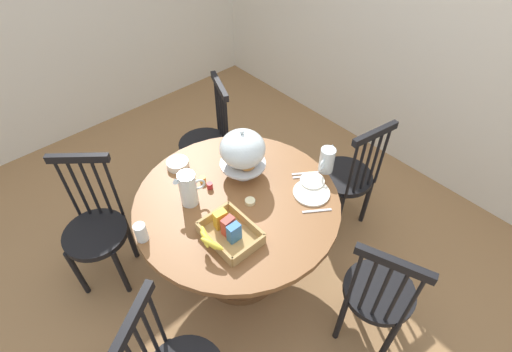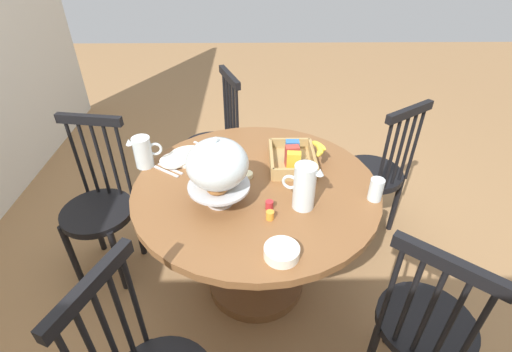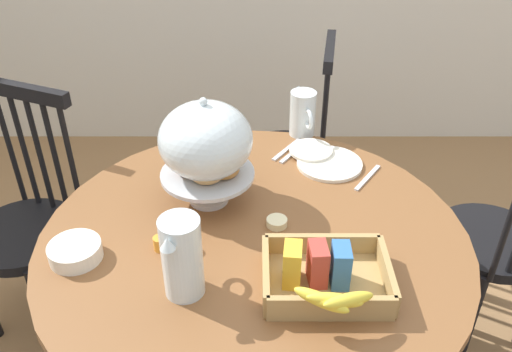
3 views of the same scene
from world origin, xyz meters
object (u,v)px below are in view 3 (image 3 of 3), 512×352
at_px(windsor_chair_host_seat, 32,230).
at_px(milk_pitcher, 305,115).
at_px(pastry_stand_with_dome, 208,144).
at_px(windsor_chair_far_side, 293,156).
at_px(china_plate_large, 331,164).
at_px(dining_table, 256,289).
at_px(orange_juice_pitcher, 184,260).
at_px(cereal_basket, 326,277).
at_px(butter_dish, 279,222).
at_px(china_plate_small, 313,150).
at_px(windsor_chair_facing_door, 498,245).
at_px(cereal_bowl, 77,251).

xyz_separation_m(windsor_chair_host_seat, milk_pitcher, (1.00, 0.21, 0.36)).
height_order(windsor_chair_host_seat, pastry_stand_with_dome, pastry_stand_with_dome).
xyz_separation_m(windsor_chair_far_side, china_plate_large, (0.09, -0.52, 0.29)).
distance_m(dining_table, pastry_stand_with_dome, 0.46).
bearing_deg(milk_pitcher, windsor_chair_far_side, 92.34).
bearing_deg(orange_juice_pitcher, china_plate_large, 53.68).
xyz_separation_m(pastry_stand_with_dome, cereal_basket, (0.31, -0.38, -0.15)).
distance_m(pastry_stand_with_dome, butter_dish, 0.30).
relative_size(orange_juice_pitcher, china_plate_small, 1.46).
height_order(windsor_chair_facing_door, cereal_basket, windsor_chair_facing_door).
relative_size(pastry_stand_with_dome, cereal_basket, 1.09).
relative_size(windsor_chair_host_seat, china_plate_large, 4.43).
bearing_deg(cereal_bowl, milk_pitcher, 46.14).
bearing_deg(windsor_chair_host_seat, windsor_chair_facing_door, -2.70).
bearing_deg(china_plate_large, china_plate_small, 129.76).
distance_m(pastry_stand_with_dome, milk_pitcher, 0.53).
xyz_separation_m(pastry_stand_with_dome, milk_pitcher, (0.31, 0.41, -0.12)).
height_order(windsor_chair_host_seat, butter_dish, windsor_chair_host_seat).
bearing_deg(windsor_chair_facing_door, cereal_basket, -143.97).
xyz_separation_m(dining_table, orange_juice_pitcher, (-0.17, -0.21, 0.31)).
xyz_separation_m(windsor_chair_facing_door, cereal_bowl, (-1.33, -0.38, 0.31)).
distance_m(orange_juice_pitcher, china_plate_large, 0.72).
distance_m(windsor_chair_host_seat, milk_pitcher, 1.09).
height_order(dining_table, windsor_chair_far_side, windsor_chair_far_side).
xyz_separation_m(windsor_chair_facing_door, windsor_chair_far_side, (-0.69, 0.60, 0.00)).
distance_m(windsor_chair_host_seat, butter_dish, 0.99).
height_order(windsor_chair_facing_door, butter_dish, windsor_chair_facing_door).
xyz_separation_m(windsor_chair_far_side, pastry_stand_with_dome, (-0.30, -0.72, 0.48)).
bearing_deg(orange_juice_pitcher, cereal_basket, 0.18).
bearing_deg(china_plate_small, dining_table, -114.23).
distance_m(windsor_chair_host_seat, cereal_basket, 1.20).
xyz_separation_m(windsor_chair_host_seat, pastry_stand_with_dome, (0.69, -0.20, 0.48)).
distance_m(pastry_stand_with_dome, orange_juice_pitcher, 0.39).
relative_size(dining_table, china_plate_small, 8.05).
distance_m(china_plate_large, butter_dish, 0.37).
xyz_separation_m(cereal_basket, china_plate_large, (0.08, 0.57, -0.04)).
relative_size(pastry_stand_with_dome, milk_pitcher, 1.96).
relative_size(dining_table, milk_pitcher, 6.90).
distance_m(cereal_basket, butter_dish, 0.28).
height_order(dining_table, orange_juice_pitcher, orange_juice_pitcher).
bearing_deg(cereal_basket, pastry_stand_with_dome, 129.46).
xyz_separation_m(windsor_chair_host_seat, butter_dish, (0.89, -0.32, 0.30)).
relative_size(windsor_chair_host_seat, cereal_basket, 3.09).
bearing_deg(pastry_stand_with_dome, cereal_basket, -50.54).
bearing_deg(dining_table, butter_dish, 34.39).
relative_size(windsor_chair_facing_door, butter_dish, 16.25).
bearing_deg(china_plate_small, cereal_bowl, -141.72).
bearing_deg(cereal_bowl, cereal_basket, -10.18).
xyz_separation_m(milk_pitcher, cereal_bowl, (-0.65, -0.67, -0.05)).
bearing_deg(china_plate_small, pastry_stand_with_dome, -141.38).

